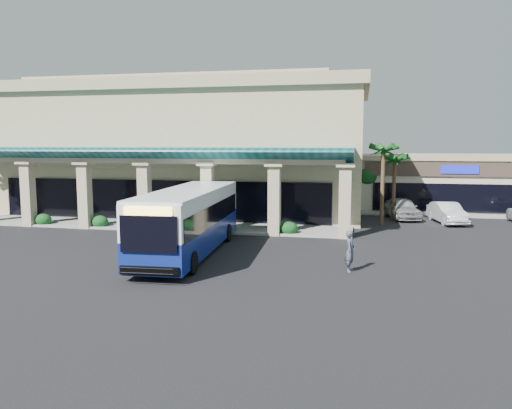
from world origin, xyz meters
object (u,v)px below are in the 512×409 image
(transit_bus, at_px, (189,222))
(car_silver, at_px, (402,208))
(car_white, at_px, (447,213))
(pedestrian, at_px, (350,251))

(transit_bus, height_order, car_silver, transit_bus)
(transit_bus, height_order, car_white, transit_bus)
(pedestrian, xyz_separation_m, car_silver, (3.68, 17.62, -0.13))
(transit_bus, distance_m, car_silver, 19.88)
(car_silver, relative_size, car_white, 1.05)
(pedestrian, bearing_deg, car_silver, -5.07)
(transit_bus, height_order, pedestrian, transit_bus)
(pedestrian, relative_size, car_white, 0.41)
(transit_bus, xyz_separation_m, car_white, (15.42, 14.08, -0.98))
(pedestrian, bearing_deg, transit_bus, 83.58)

